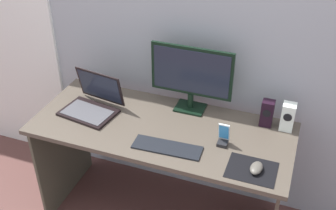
% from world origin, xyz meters
% --- Properties ---
extents(wall_back, '(6.00, 0.04, 2.50)m').
position_xyz_m(wall_back, '(0.00, 0.40, 1.25)').
color(wall_back, '#979DA6').
rests_on(wall_back, ground_plane).
extents(door_left, '(0.82, 0.02, 2.02)m').
position_xyz_m(door_left, '(-1.33, 0.37, 1.01)').
color(door_left, white).
rests_on(door_left, ground_plane).
extents(desk, '(1.51, 0.64, 0.75)m').
position_xyz_m(desk, '(0.00, 0.00, 0.60)').
color(desk, '#4D443A').
rests_on(desk, ground_plane).
extents(monitor, '(0.50, 0.14, 0.41)m').
position_xyz_m(monitor, '(0.10, 0.24, 0.99)').
color(monitor, black).
rests_on(monitor, desk).
extents(speaker_right, '(0.07, 0.08, 0.17)m').
position_xyz_m(speaker_right, '(0.68, 0.23, 0.84)').
color(speaker_right, white).
rests_on(speaker_right, desk).
extents(speaker_near_monitor, '(0.07, 0.07, 0.16)m').
position_xyz_m(speaker_near_monitor, '(0.56, 0.23, 0.83)').
color(speaker_near_monitor, black).
rests_on(speaker_near_monitor, desk).
extents(laptop, '(0.36, 0.32, 0.23)m').
position_xyz_m(laptop, '(-0.46, 0.01, 0.80)').
color(laptop, black).
rests_on(laptop, desk).
extents(keyboard_external, '(0.38, 0.14, 0.01)m').
position_xyz_m(keyboard_external, '(0.10, -0.17, 0.76)').
color(keyboard_external, black).
rests_on(keyboard_external, desk).
extents(mousepad, '(0.25, 0.20, 0.00)m').
position_xyz_m(mousepad, '(0.56, -0.19, 0.76)').
color(mousepad, black).
rests_on(mousepad, desk).
extents(mouse, '(0.07, 0.11, 0.04)m').
position_xyz_m(mouse, '(0.58, -0.19, 0.78)').
color(mouse, '#545048').
rests_on(mouse, mousepad).
extents(phone_in_dock, '(0.06, 0.06, 0.14)m').
position_xyz_m(phone_in_dock, '(0.37, -0.03, 0.80)').
color(phone_in_dock, black).
rests_on(phone_in_dock, desk).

